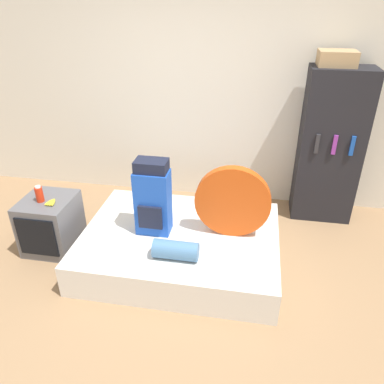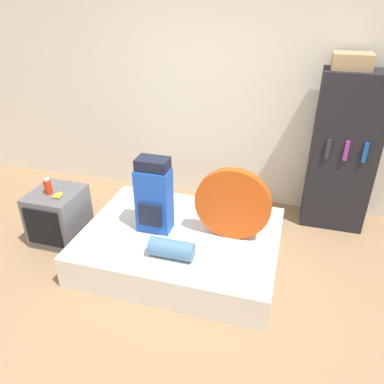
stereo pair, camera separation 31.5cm
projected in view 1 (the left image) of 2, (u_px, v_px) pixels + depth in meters
The scene contains 11 objects.
ground_plane at pixel (172, 303), 3.21m from camera, with size 16.00×16.00×0.00m, color #997551.
wall_back at pixel (207, 94), 4.32m from camera, with size 8.00×0.05×2.60m.
bed at pixel (181, 245), 3.67m from camera, with size 1.86×1.42×0.32m.
backpack at pixel (153, 198), 3.45m from camera, with size 0.32×0.24×0.73m.
tent_bag at pixel (233, 202), 3.41m from camera, with size 0.70×0.09×0.70m.
sleeping_roll at pixel (176, 250), 3.21m from camera, with size 0.39×0.16×0.16m.
television at pixel (51, 224), 3.79m from camera, with size 0.49×0.54×0.56m.
canister at pixel (39, 194), 3.59m from camera, with size 0.07×0.07×0.17m.
banana_bunch at pixel (51, 202), 3.59m from camera, with size 0.10×0.13×0.03m.
bookshelf at pixel (330, 147), 4.08m from camera, with size 0.65×0.41×1.70m.
cardboard_box at pixel (337, 58), 3.67m from camera, with size 0.36×0.28×0.15m.
Camera 1 is at (0.58, -2.29, 2.38)m, focal length 35.00 mm.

